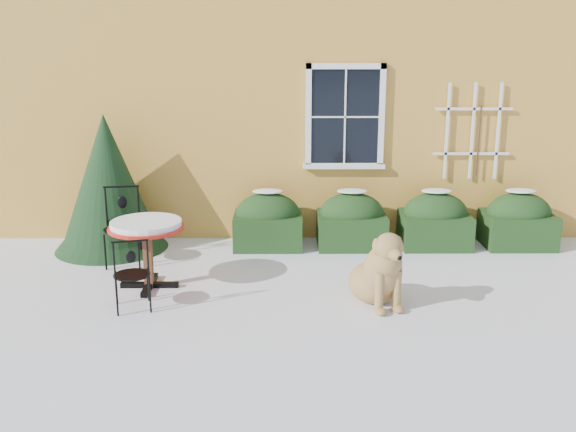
{
  "coord_description": "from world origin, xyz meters",
  "views": [
    {
      "loc": [
        -0.06,
        -7.05,
        3.03
      ],
      "look_at": [
        0.0,
        1.0,
        0.9
      ],
      "focal_mm": 40.0,
      "sensor_mm": 36.0,
      "label": 1
    }
  ],
  "objects_px": {
    "evergreen_shrub": "(109,196)",
    "patio_chair_near": "(132,274)",
    "bistro_table": "(147,232)",
    "patio_chair_far": "(122,226)",
    "dog": "(380,274)"
  },
  "relations": [
    {
      "from": "patio_chair_near",
      "to": "bistro_table",
      "type": "bearing_deg",
      "value": -108.17
    },
    {
      "from": "evergreen_shrub",
      "to": "patio_chair_near",
      "type": "height_order",
      "value": "evergreen_shrub"
    },
    {
      "from": "bistro_table",
      "to": "patio_chair_far",
      "type": "bearing_deg",
      "value": 119.48
    },
    {
      "from": "patio_chair_far",
      "to": "dog",
      "type": "relative_size",
      "value": 1.0
    },
    {
      "from": "evergreen_shrub",
      "to": "patio_chair_near",
      "type": "xyz_separation_m",
      "value": [
        0.88,
        -2.41,
        -0.38
      ]
    },
    {
      "from": "dog",
      "to": "patio_chair_far",
      "type": "bearing_deg",
      "value": 138.02
    },
    {
      "from": "evergreen_shrub",
      "to": "patio_chair_near",
      "type": "distance_m",
      "value": 2.6
    },
    {
      "from": "patio_chair_far",
      "to": "dog",
      "type": "xyz_separation_m",
      "value": [
        3.46,
        -1.59,
        -0.15
      ]
    },
    {
      "from": "evergreen_shrub",
      "to": "dog",
      "type": "relative_size",
      "value": 1.88
    },
    {
      "from": "dog",
      "to": "bistro_table",
      "type": "bearing_deg",
      "value": 150.98
    },
    {
      "from": "patio_chair_near",
      "to": "patio_chair_far",
      "type": "distance_m",
      "value": 1.79
    },
    {
      "from": "evergreen_shrub",
      "to": "patio_chair_far",
      "type": "bearing_deg",
      "value": -62.86
    },
    {
      "from": "evergreen_shrub",
      "to": "bistro_table",
      "type": "height_order",
      "value": "evergreen_shrub"
    },
    {
      "from": "bistro_table",
      "to": "patio_chair_near",
      "type": "bearing_deg",
      "value": -93.13
    },
    {
      "from": "evergreen_shrub",
      "to": "patio_chair_far",
      "type": "xyz_separation_m",
      "value": [
        0.36,
        -0.7,
        -0.28
      ]
    }
  ]
}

